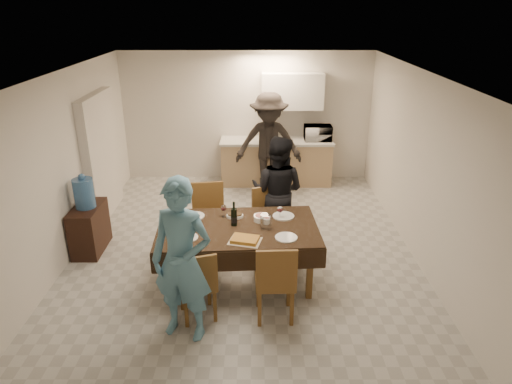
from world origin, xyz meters
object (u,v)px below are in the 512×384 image
(wine_bottle, at_px, (234,214))
(person_kitchen, at_px, (269,144))
(dining_table, at_px, (238,229))
(console, at_px, (90,229))
(person_near, at_px, (182,261))
(water_pitcher, at_px, (265,222))
(water_jug, at_px, (84,193))
(microwave, at_px, (318,133))
(savoury_tart, at_px, (245,240))
(person_far, at_px, (277,191))

(wine_bottle, xyz_separation_m, person_kitchen, (0.52, 3.09, 0.01))
(dining_table, xyz_separation_m, console, (-2.24, 0.82, -0.41))
(person_near, bearing_deg, dining_table, 78.16)
(console, relative_size, wine_bottle, 2.33)
(water_pitcher, height_order, person_near, person_near)
(water_jug, bearing_deg, person_kitchen, 40.59)
(console, distance_m, water_pitcher, 2.78)
(wine_bottle, xyz_separation_m, water_pitcher, (0.40, -0.10, -0.06))
(microwave, relative_size, person_near, 0.29)
(savoury_tart, distance_m, person_near, 0.94)
(person_kitchen, bearing_deg, dining_table, -98.56)
(water_jug, relative_size, person_far, 0.25)
(dining_table, height_order, console, dining_table)
(console, xyz_separation_m, person_near, (1.69, -1.87, 0.58))
(savoury_tart, xyz_separation_m, microwave, (1.36, 3.97, 0.24))
(microwave, relative_size, person_kitchen, 0.28)
(person_far, bearing_deg, savoury_tart, 92.68)
(person_near, bearing_deg, microwave, 82.35)
(person_far, bearing_deg, person_near, 82.50)
(wine_bottle, distance_m, person_near, 1.21)
(savoury_tart, bearing_deg, water_jug, 152.93)
(dining_table, relative_size, person_far, 1.24)
(dining_table, xyz_separation_m, person_far, (0.55, 1.05, 0.09))
(wine_bottle, distance_m, water_pitcher, 0.42)
(water_pitcher, bearing_deg, water_jug, 161.52)
(water_pitcher, xyz_separation_m, savoury_tart, (-0.25, -0.33, -0.08))
(dining_table, distance_m, person_far, 1.19)
(savoury_tart, distance_m, person_far, 1.50)
(water_jug, bearing_deg, water_pitcher, -18.48)
(console, xyz_separation_m, microwave, (3.70, 2.77, 0.71))
(savoury_tart, height_order, person_far, person_far)
(water_pitcher, bearing_deg, person_kitchen, 87.81)
(wine_bottle, bearing_deg, person_near, -114.44)
(dining_table, relative_size, wine_bottle, 6.45)
(person_near, distance_m, person_kitchen, 4.31)
(wine_bottle, bearing_deg, console, 160.73)
(console, bearing_deg, person_near, -47.85)
(wine_bottle, bearing_deg, water_pitcher, -14.04)
(microwave, xyz_separation_m, person_near, (-2.01, -4.64, -0.13))
(dining_table, bearing_deg, person_near, -121.13)
(dining_table, distance_m, microwave, 3.89)
(water_jug, bearing_deg, microwave, 36.85)
(console, relative_size, person_near, 0.41)
(water_pitcher, height_order, microwave, microwave)
(water_jug, height_order, person_near, person_near)
(console, bearing_deg, water_jug, 0.00)
(dining_table, relative_size, water_pitcher, 10.64)
(dining_table, bearing_deg, person_far, 58.87)
(console, bearing_deg, water_pitcher, -18.48)
(dining_table, distance_m, person_kitchen, 3.18)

